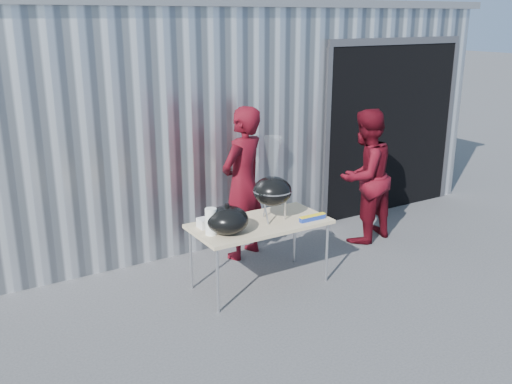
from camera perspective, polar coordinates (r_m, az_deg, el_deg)
ground at (r=6.05m, az=1.00°, el=-11.36°), size 80.00×80.00×0.00m
building at (r=9.92m, az=-8.79°, el=9.14°), size 8.20×6.20×3.10m
folding_table at (r=6.21m, az=0.38°, el=-3.38°), size 1.50×0.75×0.75m
kettle_grill at (r=6.13m, az=1.66°, el=0.86°), size 0.43×0.43×0.93m
grill_lid at (r=5.86m, az=-2.89°, el=-2.80°), size 0.44×0.44×0.32m
paper_towels at (r=5.83m, az=-4.52°, el=-2.97°), size 0.12×0.12×0.28m
white_tub at (r=6.07m, az=-4.86°, el=-3.06°), size 0.20×0.15×0.10m
foil_box at (r=6.27m, az=5.66°, el=-2.57°), size 0.32×0.05×0.06m
person_cook at (r=6.94m, az=-1.32°, el=0.87°), size 0.81×0.69×1.89m
person_bystander at (r=7.60m, az=10.81°, el=1.56°), size 0.97×0.82×1.77m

